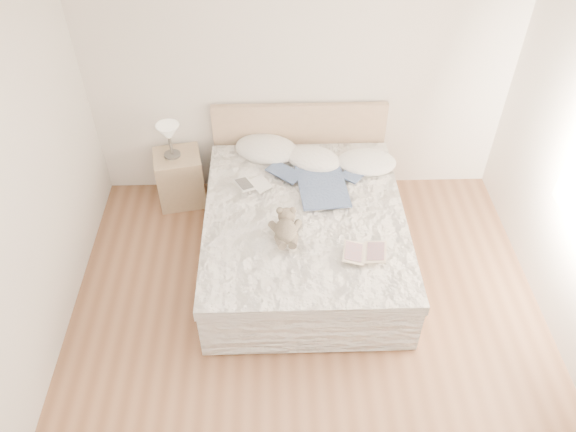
# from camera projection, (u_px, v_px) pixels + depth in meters

# --- Properties ---
(floor) EXTENTS (4.00, 4.50, 0.00)m
(floor) POSITION_uv_depth(u_px,v_px,m) (310.00, 364.00, 4.40)
(floor) COLOR brown
(floor) RESTS_ON ground
(ceiling) EXTENTS (4.00, 4.50, 0.00)m
(ceiling) POSITION_uv_depth(u_px,v_px,m) (326.00, 39.00, 2.56)
(ceiling) COLOR white
(ceiling) RESTS_ON ground
(wall_back) EXTENTS (4.00, 0.02, 2.70)m
(wall_back) POSITION_uv_depth(u_px,v_px,m) (300.00, 68.00, 5.13)
(wall_back) COLOR silver
(wall_back) RESTS_ON ground
(bed) EXTENTS (1.72, 2.14, 1.00)m
(bed) POSITION_uv_depth(u_px,v_px,m) (304.00, 230.00, 5.07)
(bed) COLOR tan
(bed) RESTS_ON floor
(nightstand) EXTENTS (0.52, 0.48, 0.56)m
(nightstand) POSITION_uv_depth(u_px,v_px,m) (180.00, 178.00, 5.66)
(nightstand) COLOR #9E8867
(nightstand) RESTS_ON floor
(table_lamp) EXTENTS (0.25, 0.25, 0.35)m
(table_lamp) POSITION_uv_depth(u_px,v_px,m) (169.00, 134.00, 5.30)
(table_lamp) COLOR #48443F
(table_lamp) RESTS_ON nightstand
(pillow_left) EXTENTS (0.73, 0.61, 0.19)m
(pillow_left) POSITION_uv_depth(u_px,v_px,m) (267.00, 149.00, 5.41)
(pillow_left) COLOR white
(pillow_left) RESTS_ON bed
(pillow_middle) EXTENTS (0.63, 0.56, 0.16)m
(pillow_middle) POSITION_uv_depth(u_px,v_px,m) (313.00, 159.00, 5.29)
(pillow_middle) COLOR white
(pillow_middle) RESTS_ON bed
(pillow_right) EXTENTS (0.58, 0.42, 0.17)m
(pillow_right) POSITION_uv_depth(u_px,v_px,m) (367.00, 162.00, 5.26)
(pillow_right) COLOR white
(pillow_right) RESTS_ON bed
(blouse) EXTENTS (0.72, 0.77, 0.03)m
(blouse) POSITION_uv_depth(u_px,v_px,m) (322.00, 186.00, 5.03)
(blouse) COLOR navy
(blouse) RESTS_ON bed
(photo_book) EXTENTS (0.36, 0.33, 0.02)m
(photo_book) POSITION_uv_depth(u_px,v_px,m) (252.00, 185.00, 5.03)
(photo_book) COLOR white
(photo_book) RESTS_ON bed
(childrens_book) EXTENTS (0.39, 0.30, 0.02)m
(childrens_book) POSITION_uv_depth(u_px,v_px,m) (364.00, 253.00, 4.42)
(childrens_book) COLOR beige
(childrens_book) RESTS_ON bed
(teddy_bear) EXTENTS (0.25, 0.35, 0.18)m
(teddy_bear) POSITION_uv_depth(u_px,v_px,m) (286.00, 237.00, 4.52)
(teddy_bear) COLOR #625849
(teddy_bear) RESTS_ON bed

